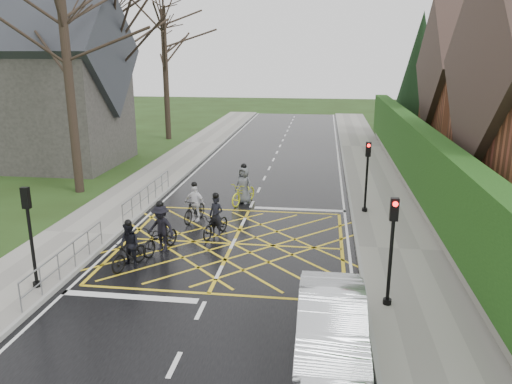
% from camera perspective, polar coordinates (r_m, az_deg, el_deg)
% --- Properties ---
extents(ground, '(120.00, 120.00, 0.00)m').
position_cam_1_polar(ground, '(18.63, -2.66, -5.94)').
color(ground, '#1E3010').
rests_on(ground, ground).
extents(road, '(9.00, 80.00, 0.01)m').
position_cam_1_polar(road, '(18.63, -2.66, -5.92)').
color(road, black).
rests_on(road, ground).
extents(sidewalk_right, '(3.00, 80.00, 0.15)m').
position_cam_1_polar(sidewalk_right, '(18.55, 16.01, -6.42)').
color(sidewalk_right, gray).
rests_on(sidewalk_right, ground).
extents(sidewalk_left, '(3.00, 80.00, 0.15)m').
position_cam_1_polar(sidewalk_left, '(20.50, -19.46, -4.58)').
color(sidewalk_left, gray).
rests_on(sidewalk_left, ground).
extents(stone_wall, '(0.50, 38.00, 0.70)m').
position_cam_1_polar(stone_wall, '(24.37, 18.23, -0.60)').
color(stone_wall, slate).
rests_on(stone_wall, ground).
extents(hedge, '(0.90, 38.00, 2.80)m').
position_cam_1_polar(hedge, '(23.96, 18.59, 3.42)').
color(hedge, '#173A0F').
rests_on(hedge, stone_wall).
extents(house_far, '(9.80, 8.80, 10.30)m').
position_cam_1_polar(house_far, '(36.97, 26.39, 10.26)').
color(house_far, brown).
rests_on(house_far, ground).
extents(conifer, '(4.60, 4.60, 10.00)m').
position_cam_1_polar(conifer, '(43.72, 18.12, 12.55)').
color(conifer, black).
rests_on(conifer, ground).
extents(church, '(8.80, 7.80, 11.00)m').
position_cam_1_polar(church, '(33.54, -22.65, 11.25)').
color(church, '#2D2B28').
rests_on(church, ground).
extents(tree_near, '(9.24, 9.24, 11.44)m').
position_cam_1_polar(tree_near, '(26.06, -21.12, 17.03)').
color(tree_near, black).
rests_on(tree_near, ground).
extents(tree_mid, '(10.08, 10.08, 12.48)m').
position_cam_1_polar(tree_mid, '(33.74, -16.11, 18.16)').
color(tree_mid, black).
rests_on(tree_mid, ground).
extents(tree_far, '(8.40, 8.40, 10.40)m').
position_cam_1_polar(tree_far, '(40.96, -10.43, 15.96)').
color(tree_far, black).
rests_on(tree_far, ground).
extents(railing_south, '(0.05, 5.04, 1.03)m').
position_cam_1_polar(railing_south, '(16.77, -20.88, -6.68)').
color(railing_south, slate).
rests_on(railing_south, ground).
extents(railing_north, '(0.05, 6.04, 1.03)m').
position_cam_1_polar(railing_north, '(23.24, -12.25, 0.19)').
color(railing_north, slate).
rests_on(railing_north, ground).
extents(traffic_light_ne, '(0.24, 0.31, 3.21)m').
position_cam_1_polar(traffic_light_ne, '(21.94, 12.52, 1.61)').
color(traffic_light_ne, black).
rests_on(traffic_light_ne, ground).
extents(traffic_light_se, '(0.24, 0.31, 3.21)m').
position_cam_1_polar(traffic_light_se, '(13.98, 15.16, -6.78)').
color(traffic_light_se, black).
rests_on(traffic_light_se, ground).
extents(traffic_light_sw, '(0.24, 0.31, 3.21)m').
position_cam_1_polar(traffic_light_sw, '(15.89, -24.30, -4.90)').
color(traffic_light_sw, black).
rests_on(traffic_light_sw, ground).
extents(cyclist_rear, '(1.15, 1.88, 1.73)m').
position_cam_1_polar(cyclist_rear, '(19.27, -4.61, -3.45)').
color(cyclist_rear, black).
rests_on(cyclist_rear, ground).
extents(cyclist_back, '(1.02, 1.70, 1.65)m').
position_cam_1_polar(cyclist_back, '(16.98, -14.28, -6.40)').
color(cyclist_back, black).
rests_on(cyclist_back, ground).
extents(cyclist_mid, '(1.26, 2.03, 1.87)m').
position_cam_1_polar(cyclist_mid, '(18.04, -10.83, -4.64)').
color(cyclist_mid, black).
rests_on(cyclist_mid, ground).
extents(cyclist_front, '(0.98, 1.76, 1.70)m').
position_cam_1_polar(cyclist_front, '(21.01, -7.03, -1.69)').
color(cyclist_front, black).
rests_on(cyclist_front, ground).
extents(cyclist_lead, '(1.37, 2.08, 1.91)m').
position_cam_1_polar(cyclist_lead, '(23.26, -1.41, 0.25)').
color(cyclist_lead, '#C8CF19').
rests_on(cyclist_lead, ground).
extents(car, '(1.60, 4.52, 1.49)m').
position_cam_1_polar(car, '(12.19, 8.59, -14.72)').
color(car, silver).
rests_on(car, ground).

